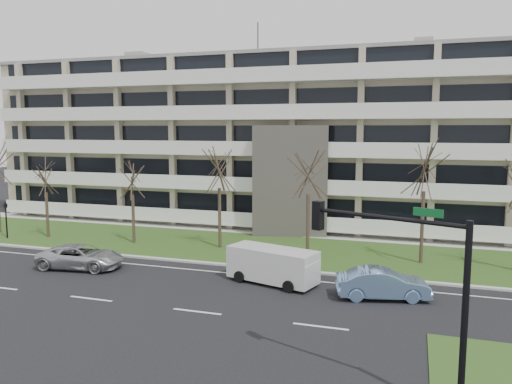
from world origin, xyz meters
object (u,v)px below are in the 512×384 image
(silver_pickup, at_px, (81,257))
(pedestrian_signal, at_px, (6,215))
(white_van, at_px, (273,263))
(traffic_signal, at_px, (407,277))
(blue_sedan, at_px, (383,284))

(silver_pickup, xyz_separation_m, pedestrian_signal, (-11.00, 5.33, 1.16))
(white_van, relative_size, traffic_signal, 0.86)
(blue_sedan, bearing_deg, white_van, 69.02)
(silver_pickup, height_order, blue_sedan, blue_sedan)
(silver_pickup, bearing_deg, white_van, -93.86)
(silver_pickup, relative_size, traffic_signal, 0.84)
(traffic_signal, bearing_deg, white_van, 145.69)
(blue_sedan, relative_size, traffic_signal, 0.75)
(traffic_signal, bearing_deg, silver_pickup, 174.38)
(traffic_signal, height_order, pedestrian_signal, traffic_signal)
(silver_pickup, height_order, traffic_signal, traffic_signal)
(white_van, bearing_deg, pedestrian_signal, -175.02)
(blue_sedan, distance_m, pedestrian_signal, 29.99)
(silver_pickup, distance_m, blue_sedan, 18.48)
(silver_pickup, bearing_deg, blue_sedan, -97.36)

